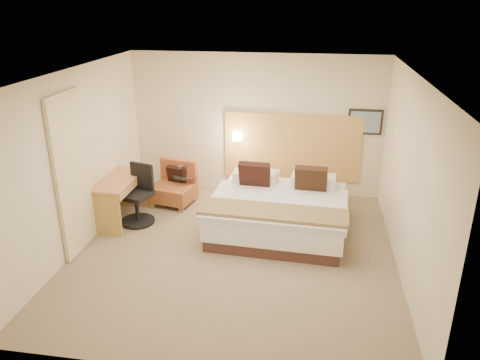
% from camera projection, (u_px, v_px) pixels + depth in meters
% --- Properties ---
extents(floor, '(4.80, 5.00, 0.02)m').
position_uv_depth(floor, '(234.00, 253.00, 7.16)').
color(floor, '#796852').
rests_on(floor, ground).
extents(ceiling, '(4.80, 5.00, 0.02)m').
position_uv_depth(ceiling, '(233.00, 73.00, 6.16)').
color(ceiling, white).
rests_on(ceiling, floor).
extents(wall_back, '(4.80, 0.02, 2.70)m').
position_uv_depth(wall_back, '(256.00, 125.00, 8.97)').
color(wall_back, beige).
rests_on(wall_back, floor).
extents(wall_front, '(4.80, 0.02, 2.70)m').
position_uv_depth(wall_front, '(188.00, 261.00, 4.36)').
color(wall_front, beige).
rests_on(wall_front, floor).
extents(wall_left, '(0.02, 5.00, 2.70)m').
position_uv_depth(wall_left, '(76.00, 161.00, 7.02)').
color(wall_left, beige).
rests_on(wall_left, floor).
extents(wall_right, '(0.02, 5.00, 2.70)m').
position_uv_depth(wall_right, '(410.00, 179.00, 6.30)').
color(wall_right, beige).
rests_on(wall_right, floor).
extents(headboard_panel, '(2.60, 0.04, 1.30)m').
position_uv_depth(headboard_panel, '(292.00, 147.00, 8.97)').
color(headboard_panel, tan).
rests_on(headboard_panel, wall_back).
extents(art_frame, '(0.62, 0.03, 0.47)m').
position_uv_depth(art_frame, '(365.00, 122.00, 8.59)').
color(art_frame, black).
rests_on(art_frame, wall_back).
extents(art_canvas, '(0.54, 0.01, 0.39)m').
position_uv_depth(art_canvas, '(365.00, 122.00, 8.57)').
color(art_canvas, gray).
rests_on(art_canvas, wall_back).
extents(lamp_arm, '(0.02, 0.12, 0.02)m').
position_uv_depth(lamp_arm, '(238.00, 135.00, 9.01)').
color(lamp_arm, silver).
rests_on(lamp_arm, wall_back).
extents(lamp_shade, '(0.15, 0.15, 0.15)m').
position_uv_depth(lamp_shade, '(237.00, 136.00, 8.95)').
color(lamp_shade, '#FFEDC6').
rests_on(lamp_shade, wall_back).
extents(curtain, '(0.06, 0.90, 2.42)m').
position_uv_depth(curtain, '(72.00, 175.00, 6.83)').
color(curtain, beige).
rests_on(curtain, wall_left).
extents(bottle_a, '(0.07, 0.07, 0.19)m').
position_uv_depth(bottle_a, '(180.00, 170.00, 8.73)').
color(bottle_a, '#8FA8DE').
rests_on(bottle_a, side_table).
extents(menu_folder, '(0.13, 0.09, 0.21)m').
position_uv_depth(menu_folder, '(189.00, 169.00, 8.75)').
color(menu_folder, '#391E17').
rests_on(menu_folder, side_table).
extents(bed, '(2.28, 2.23, 1.06)m').
position_uv_depth(bed, '(279.00, 210.00, 7.76)').
color(bed, '#452822').
rests_on(bed, floor).
extents(lounge_chair, '(0.87, 0.80, 0.79)m').
position_uv_depth(lounge_chair, '(174.00, 187.00, 8.77)').
color(lounge_chair, tan).
rests_on(lounge_chair, floor).
extents(side_table, '(0.61, 0.61, 0.52)m').
position_uv_depth(side_table, '(186.00, 186.00, 8.86)').
color(side_table, silver).
rests_on(side_table, floor).
extents(desk, '(0.59, 1.25, 0.78)m').
position_uv_depth(desk, '(120.00, 187.00, 7.97)').
color(desk, '#CB774F').
rests_on(desk, floor).
extents(desk_chair, '(0.71, 0.71, 1.01)m').
position_uv_depth(desk_chair, '(138.00, 199.00, 7.98)').
color(desk_chair, black).
rests_on(desk_chair, floor).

